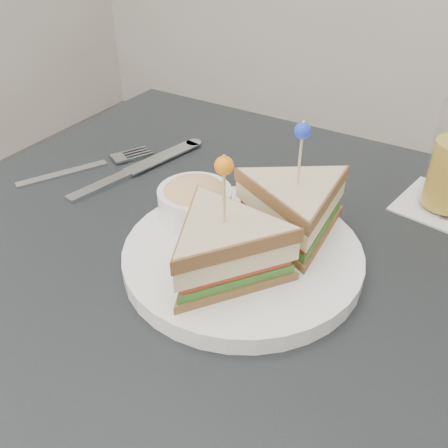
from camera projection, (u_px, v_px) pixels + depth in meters
table at (213, 310)px, 0.60m from camera, size 0.80×0.80×0.75m
plate_meal at (250, 230)px, 0.54m from camera, size 0.35×0.35×0.16m
cutlery_fork at (93, 165)px, 0.74m from camera, size 0.11×0.19×0.01m
cutlery_knife at (134, 170)px, 0.72m from camera, size 0.07×0.24×0.01m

